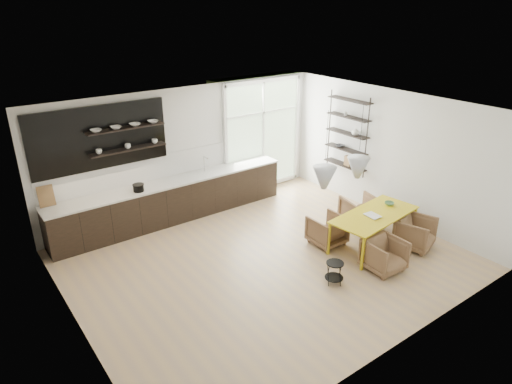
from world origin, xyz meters
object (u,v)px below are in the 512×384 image
Objects in this scene: armchair_back_left at (327,230)px; armchair_front_right at (415,233)px; armchair_back_right at (360,211)px; wire_stool at (335,270)px; armchair_front_left at (384,255)px; dining_table at (375,216)px.

armchair_front_right is at bearing 139.18° from armchair_back_left.
armchair_back_right reaches higher than wire_stool.
wire_stool is at bearing 51.52° from armchair_back_left.
armchair_front_right reaches higher than armchair_front_left.
armchair_front_right is (0.63, -0.55, -0.34)m from dining_table.
dining_table reaches higher than armchair_front_right.
dining_table is 0.90m from armchair_front_right.
armchair_front_right is at bearing 109.04° from armchair_back_right.
armchair_back_left is 0.99× the size of armchair_front_left.
armchair_back_right reaches higher than armchair_front_left.
armchair_front_left is 1.08m from wire_stool.
armchair_back_right is 1.04× the size of armchair_front_right.
armchair_back_right is 1.81m from armchair_front_left.
dining_table is 4.86× the size of wire_stool.
armchair_front_right is 2.23m from wire_stool.
armchair_back_left is (-0.69, 0.62, -0.35)m from dining_table.
wire_stool is (-2.07, -1.27, -0.07)m from armchair_back_right.
armchair_back_right is at bearing -171.88° from armchair_back_left.
armchair_back_right is at bearing 58.01° from armchair_front_left.
armchair_back_right is (0.48, 0.77, -0.33)m from dining_table.
armchair_front_right is (0.15, -1.32, -0.01)m from armchair_back_right.
armchair_back_left is 0.95× the size of armchair_front_right.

